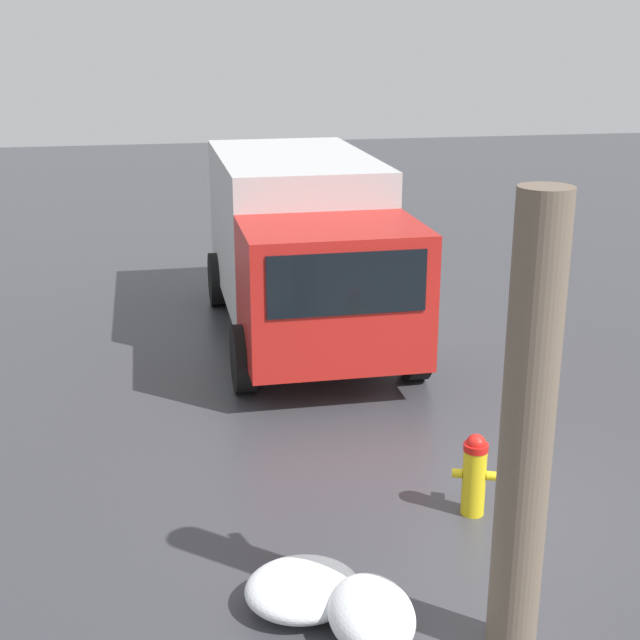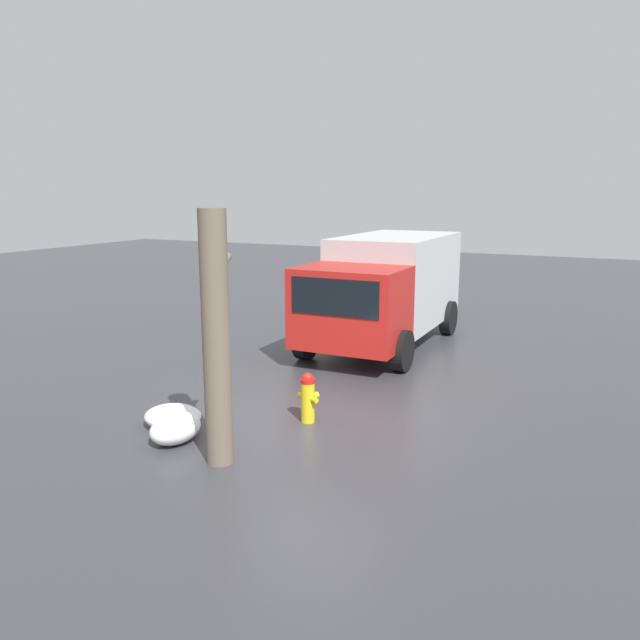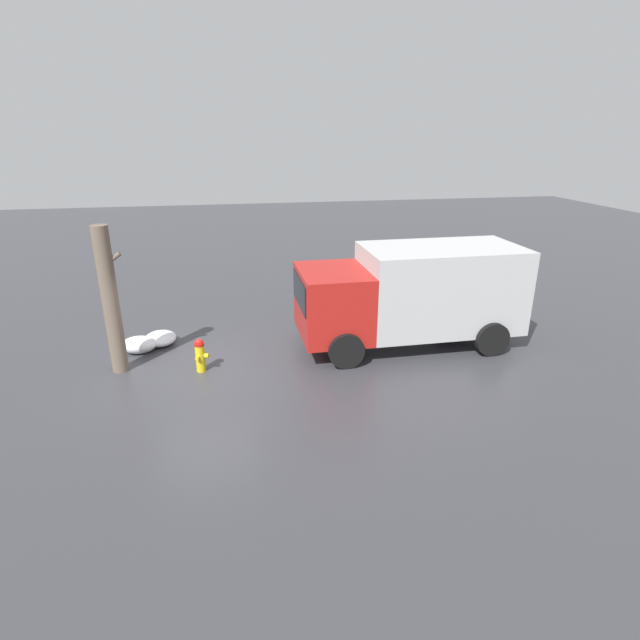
# 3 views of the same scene
# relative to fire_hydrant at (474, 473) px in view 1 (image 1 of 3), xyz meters

# --- Properties ---
(ground_plane) EXTENTS (60.00, 60.00, 0.00)m
(ground_plane) POSITION_rel_fire_hydrant_xyz_m (-0.00, 0.00, -0.44)
(ground_plane) COLOR #38383D
(fire_hydrant) EXTENTS (0.34, 0.43, 0.85)m
(fire_hydrant) POSITION_rel_fire_hydrant_xyz_m (0.00, 0.00, 0.00)
(fire_hydrant) COLOR yellow
(fire_hydrant) RESTS_ON ground_plane
(tree_trunk) EXTENTS (0.58, 0.38, 3.56)m
(tree_trunk) POSITION_rel_fire_hydrant_xyz_m (-1.95, 0.40, 1.36)
(tree_trunk) COLOR #6B5B4C
(tree_trunk) RESTS_ON ground_plane
(delivery_truck) EXTENTS (5.92, 2.61, 2.67)m
(delivery_truck) POSITION_rel_fire_hydrant_xyz_m (5.64, 0.72, 1.03)
(delivery_truck) COLOR red
(delivery_truck) RESTS_ON ground_plane
(snow_pile_by_hydrant) EXTENTS (0.85, 0.96, 0.34)m
(snow_pile_by_hydrant) POSITION_rel_fire_hydrant_xyz_m (-1.16, 1.89, -0.26)
(snow_pile_by_hydrant) COLOR white
(snow_pile_by_hydrant) RESTS_ON ground_plane
(snow_pile_curbside) EXTENTS (0.91, 0.67, 0.44)m
(snow_pile_curbside) POSITION_rel_fire_hydrant_xyz_m (-1.65, 1.43, -0.22)
(snow_pile_curbside) COLOR white
(snow_pile_curbside) RESTS_ON ground_plane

